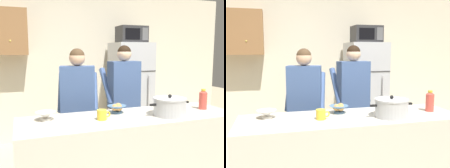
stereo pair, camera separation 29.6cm
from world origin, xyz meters
The scene contains 11 objects.
back_wall_unit centered at (-0.25, 2.26, 1.39)m, with size 6.00×0.48×2.60m.
kitchen_island centered at (0.00, 0.00, 0.46)m, with size 2.17×0.68×0.92m, color beige.
refrigerator centered at (0.83, 1.85, 0.85)m, with size 0.64×0.68×1.70m.
microwave centered at (0.84, 1.83, 1.84)m, with size 0.48×0.37×0.28m.
person_near_pot centered at (-0.37, 0.72, 0.98)m, with size 0.56×0.50×1.59m.
person_by_sink centered at (0.30, 0.90, 1.01)m, with size 0.53×0.45×1.63m.
cooking_pot centered at (0.36, -0.11, 1.01)m, with size 0.44×0.33×0.21m.
coffee_mug centered at (-0.31, -0.03, 0.97)m, with size 0.13×0.09×0.10m.
bread_bowl centered at (-0.09, 0.16, 0.97)m, with size 0.20×0.20×0.10m.
empty_bowl centered at (-0.81, 0.13, 0.97)m, with size 0.18×0.18×0.08m.
bottle_near_edge centered at (0.86, 0.00, 1.03)m, with size 0.09×0.09×0.22m.
Camera 2 is at (-0.74, -2.30, 1.56)m, focal length 40.57 mm.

